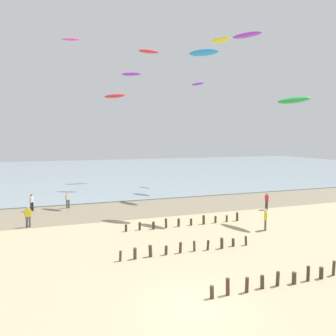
# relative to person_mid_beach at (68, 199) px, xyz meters

# --- Properties ---
(ground_plane) EXTENTS (160.00, 160.00, 0.00)m
(ground_plane) POSITION_rel_person_mid_beach_xyz_m (4.41, -22.30, -0.92)
(ground_plane) COLOR tan
(wet_sand_strip) EXTENTS (120.00, 8.26, 0.01)m
(wet_sand_strip) POSITION_rel_person_mid_beach_xyz_m (4.41, -2.71, -0.91)
(wet_sand_strip) COLOR #84755B
(wet_sand_strip) RESTS_ON ground
(sea) EXTENTS (160.00, 70.00, 0.10)m
(sea) POSITION_rel_person_mid_beach_xyz_m (4.41, 36.42, -0.87)
(sea) COLOR #7F939E
(sea) RESTS_ON ground
(groyne_near) EXTENTS (11.07, 0.34, 0.84)m
(groyne_near) POSITION_rel_person_mid_beach_xyz_m (11.14, -21.85, -0.56)
(groyne_near) COLOR #443822
(groyne_near) RESTS_ON ground
(groyne_mid) EXTENTS (8.75, 0.36, 0.73)m
(groyne_mid) POSITION_rel_person_mid_beach_xyz_m (6.51, -16.05, -0.59)
(groyne_mid) COLOR #48392B
(groyne_mid) RESTS_ON ground
(groyne_far) EXTENTS (10.08, 0.33, 0.77)m
(groyne_far) POSITION_rel_person_mid_beach_xyz_m (9.07, -10.28, -0.59)
(groyne_far) COLOR #423222
(groyne_far) RESTS_ON ground
(person_mid_beach) EXTENTS (0.52, 0.36, 1.71)m
(person_mid_beach) POSITION_rel_person_mid_beach_xyz_m (0.00, 0.00, 0.00)
(person_mid_beach) COLOR #4C4C56
(person_mid_beach) RESTS_ON ground
(person_by_waterline) EXTENTS (0.39, 0.48, 1.71)m
(person_by_waterline) POSITION_rel_person_mid_beach_xyz_m (14.35, -13.54, 0.00)
(person_by_waterline) COLOR #4C4C56
(person_by_waterline) RESTS_ON ground
(person_left_flank) EXTENTS (0.57, 0.27, 1.71)m
(person_left_flank) POSITION_rel_person_mid_beach_xyz_m (-3.32, -6.40, 0.00)
(person_left_flank) COLOR #4C4C56
(person_left_flank) RESTS_ON ground
(person_right_flank) EXTENTS (0.26, 0.57, 1.71)m
(person_right_flank) POSITION_rel_person_mid_beach_xyz_m (18.96, -7.41, 0.00)
(person_right_flank) COLOR #383842
(person_right_flank) RESTS_ON ground
(person_far_down_beach) EXTENTS (0.40, 0.46, 1.71)m
(person_far_down_beach) POSITION_rel_person_mid_beach_xyz_m (-3.43, -0.18, 0.00)
(person_far_down_beach) COLOR #232328
(person_far_down_beach) RESTS_ON ground
(kite_aloft_0) EXTENTS (2.50, 2.50, 0.65)m
(kite_aloft_0) POSITION_rel_person_mid_beach_xyz_m (5.10, 0.49, 10.79)
(kite_aloft_0) COLOR red
(kite_aloft_2) EXTENTS (2.87, 2.02, 0.46)m
(kite_aloft_2) POSITION_rel_person_mid_beach_xyz_m (9.37, 11.13, 15.28)
(kite_aloft_2) COLOR purple
(kite_aloft_3) EXTENTS (2.52, 1.43, 0.60)m
(kite_aloft_3) POSITION_rel_person_mid_beach_xyz_m (1.31, 11.37, 19.32)
(kite_aloft_3) COLOR #E54C99
(kite_aloft_4) EXTENTS (1.97, 3.32, 0.86)m
(kite_aloft_4) POSITION_rel_person_mid_beach_xyz_m (18.42, -11.45, 9.56)
(kite_aloft_4) COLOR green
(kite_aloft_5) EXTENTS (2.80, 2.64, 0.70)m
(kite_aloft_5) POSITION_rel_person_mid_beach_xyz_m (12.44, -6.02, 14.34)
(kite_aloft_5) COLOR #2384D1
(kite_aloft_7) EXTENTS (1.77, 2.44, 0.64)m
(kite_aloft_7) POSITION_rel_person_mid_beach_xyz_m (19.66, 11.14, 14.49)
(kite_aloft_7) COLOR purple
(kite_aloft_8) EXTENTS (3.46, 1.14, 0.58)m
(kite_aloft_8) POSITION_rel_person_mid_beach_xyz_m (14.14, 18.77, 20.67)
(kite_aloft_8) COLOR red
(kite_aloft_9) EXTENTS (2.37, 2.99, 0.83)m
(kite_aloft_9) POSITION_rel_person_mid_beach_xyz_m (20.69, 6.09, 19.61)
(kite_aloft_9) COLOR yellow
(kite_aloft_10) EXTENTS (2.38, 2.81, 0.55)m
(kite_aloft_10) POSITION_rel_person_mid_beach_xyz_m (15.68, -8.27, 15.62)
(kite_aloft_10) COLOR purple
(kite_aloft_12) EXTENTS (2.17, 3.02, 0.52)m
(kite_aloft_12) POSITION_rel_person_mid_beach_xyz_m (16.35, 1.46, 16.46)
(kite_aloft_12) COLOR red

